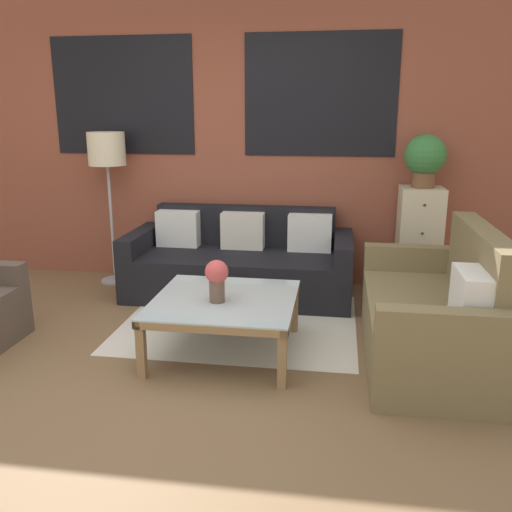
% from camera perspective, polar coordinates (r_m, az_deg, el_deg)
% --- Properties ---
extents(ground_plane, '(16.00, 16.00, 0.00)m').
position_cam_1_polar(ground_plane, '(3.45, -12.27, -14.05)').
color(ground_plane, brown).
extents(wall_back_brick, '(8.40, 0.09, 2.80)m').
position_cam_1_polar(wall_back_brick, '(5.37, -3.75, 12.30)').
color(wall_back_brick, brown).
rests_on(wall_back_brick, ground_plane).
extents(rug, '(1.86, 1.54, 0.00)m').
position_cam_1_polar(rug, '(4.43, -1.71, -6.97)').
color(rug, silver).
rests_on(rug, ground_plane).
extents(couch_dark, '(2.04, 0.88, 0.78)m').
position_cam_1_polar(couch_dark, '(5.03, -1.67, -0.85)').
color(couch_dark, black).
rests_on(couch_dark, ground_plane).
extents(settee_vintage, '(0.80, 1.60, 0.92)m').
position_cam_1_polar(settee_vintage, '(3.89, 18.32, -6.09)').
color(settee_vintage, olive).
rests_on(settee_vintage, ground_plane).
extents(coffee_table, '(0.98, 0.98, 0.41)m').
position_cam_1_polar(coffee_table, '(3.78, -3.30, -5.23)').
color(coffee_table, silver).
rests_on(coffee_table, ground_plane).
extents(floor_lamp, '(0.35, 0.35, 1.47)m').
position_cam_1_polar(floor_lamp, '(5.42, -15.42, 10.13)').
color(floor_lamp, '#B2B2B7').
rests_on(floor_lamp, ground_plane).
extents(drawer_cabinet, '(0.38, 0.40, 1.00)m').
position_cam_1_polar(drawer_cabinet, '(5.16, 16.71, 1.40)').
color(drawer_cabinet, beige).
rests_on(drawer_cabinet, ground_plane).
extents(potted_plant, '(0.36, 0.36, 0.46)m').
position_cam_1_polar(potted_plant, '(5.05, 17.37, 9.86)').
color(potted_plant, brown).
rests_on(potted_plant, drawer_cabinet).
extents(flower_vase, '(0.16, 0.16, 0.29)m').
position_cam_1_polar(flower_vase, '(3.65, -4.15, -2.28)').
color(flower_vase, brown).
rests_on(flower_vase, coffee_table).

